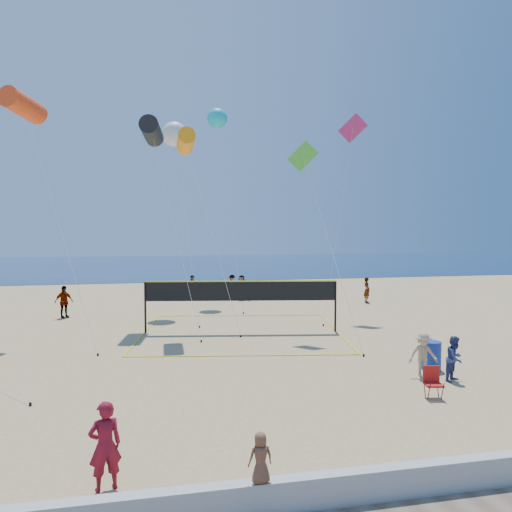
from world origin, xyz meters
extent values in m
plane|color=tan|center=(0.00, 0.00, 0.00)|extent=(120.00, 120.00, 0.00)
cube|color=navy|center=(0.00, 62.00, 0.01)|extent=(140.00, 50.00, 0.03)
cube|color=#B6B6B1|center=(0.00, -3.00, 0.30)|extent=(32.00, 0.30, 0.60)
imported|color=maroon|center=(-3.97, -1.55, 0.88)|extent=(0.73, 0.59, 1.75)
imported|color=brown|center=(-1.22, -3.05, 1.05)|extent=(0.46, 0.33, 0.90)
imported|color=navy|center=(6.89, 3.26, 0.75)|extent=(0.92, 0.87, 1.51)
imported|color=tan|center=(6.10, 3.91, 0.77)|extent=(1.09, 0.77, 1.53)
imported|color=gray|center=(-7.86, 18.76, 0.92)|extent=(1.14, 1.00, 1.85)
imported|color=gray|center=(3.49, 23.87, 0.89)|extent=(1.70, 1.28, 1.78)
imported|color=gray|center=(11.76, 20.63, 0.88)|extent=(0.44, 0.65, 1.75)
imported|color=gray|center=(0.20, 26.21, 0.82)|extent=(0.82, 0.65, 1.63)
imported|color=gray|center=(3.36, 27.20, 0.76)|extent=(1.01, 1.13, 1.52)
cube|color=#A91713|center=(5.22, 1.84, 0.41)|extent=(0.59, 0.55, 0.05)
cube|color=#A91713|center=(5.26, 2.04, 0.69)|extent=(0.50, 0.15, 0.50)
cylinder|color=black|center=(4.98, 1.70, 0.23)|extent=(0.08, 0.26, 0.65)
cylinder|color=black|center=(5.06, 2.06, 0.23)|extent=(0.08, 0.26, 0.65)
cylinder|color=black|center=(5.38, 1.62, 0.23)|extent=(0.08, 0.26, 0.65)
cylinder|color=black|center=(5.45, 1.98, 0.23)|extent=(0.08, 0.26, 0.65)
cylinder|color=#173297|center=(6.86, 4.62, 0.52)|extent=(0.83, 0.83, 1.03)
cylinder|color=black|center=(-3.26, 13.41, 1.25)|extent=(0.10, 0.10, 2.50)
cylinder|color=black|center=(5.98, 11.79, 1.25)|extent=(0.10, 0.10, 2.50)
cube|color=black|center=(1.36, 12.60, 2.03)|extent=(9.24, 1.65, 0.94)
cube|color=yellow|center=(1.36, 12.60, 2.53)|extent=(9.24, 1.66, 0.06)
cube|color=yellow|center=(0.55, 7.98, 0.01)|extent=(9.44, 1.71, 0.02)
cube|color=yellow|center=(2.17, 17.22, 0.01)|extent=(9.44, 1.71, 0.02)
cylinder|color=#E64116|center=(-8.69, 13.84, 10.82)|extent=(1.86, 2.62, 1.32)
cylinder|color=silver|center=(-6.90, 11.54, 5.44)|extent=(3.59, 4.61, 10.78)
cylinder|color=black|center=(-5.12, 9.25, 0.05)|extent=(0.08, 0.08, 0.10)
cylinder|color=black|center=(-2.83, 16.25, 10.36)|extent=(1.38, 2.55, 1.33)
cylinder|color=silver|center=(-1.82, 13.53, 5.20)|extent=(2.05, 5.47, 10.31)
cylinder|color=black|center=(-0.80, 10.80, 0.05)|extent=(0.08, 0.08, 0.10)
cylinder|color=orange|center=(-1.22, 13.58, 9.42)|extent=(0.88, 2.03, 1.10)
cylinder|color=silver|center=(-0.05, 12.51, 4.73)|extent=(2.36, 2.15, 9.37)
cylinder|color=black|center=(1.12, 11.45, 0.05)|extent=(0.08, 0.08, 0.10)
cylinder|color=silver|center=(-8.07, 7.06, 2.53)|extent=(3.22, 6.71, 4.96)
cylinder|color=black|center=(-6.46, 3.71, 0.05)|extent=(0.08, 0.08, 0.10)
cube|color=green|center=(4.41, 12.28, 8.68)|extent=(1.45, 0.57, 1.53)
cylinder|color=silver|center=(4.84, 9.57, 4.37)|extent=(0.86, 5.43, 8.64)
cylinder|color=black|center=(5.26, 6.86, 0.05)|extent=(0.08, 0.08, 0.10)
cube|color=#B82862|center=(9.01, 16.91, 11.16)|extent=(1.71, 0.57, 1.77)
cylinder|color=silver|center=(7.43, 15.05, 5.60)|extent=(3.16, 3.74, 11.11)
cylinder|color=black|center=(5.86, 13.19, 0.05)|extent=(0.08, 0.08, 0.10)
sphere|color=silver|center=(-1.39, 20.48, 11.03)|extent=(1.97, 1.97, 1.55)
cylinder|color=silver|center=(-0.96, 17.32, 5.54)|extent=(0.87, 6.35, 10.99)
cylinder|color=black|center=(-0.54, 14.15, 0.05)|extent=(0.08, 0.08, 0.10)
sphere|color=#17BCD0|center=(1.83, 24.21, 12.98)|extent=(1.63, 1.63, 1.42)
cylinder|color=silver|center=(2.15, 21.03, 6.51)|extent=(0.66, 6.39, 12.93)
cylinder|color=black|center=(2.48, 17.84, 0.05)|extent=(0.08, 0.08, 0.10)
camera|label=1|loc=(-3.12, -11.40, 5.05)|focal=35.00mm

